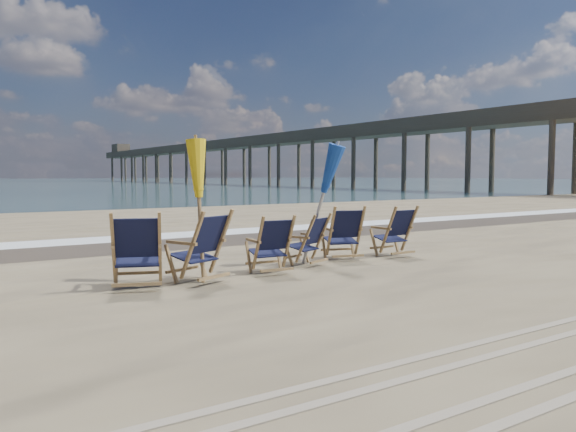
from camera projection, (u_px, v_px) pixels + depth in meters
name	position (u px, v px, depth m)	size (l,w,h in m)	color
surf_foam	(158.00, 236.00, 14.42)	(200.00, 1.40, 0.01)	silver
wet_sand_strip	(181.00, 242.00, 13.17)	(200.00, 2.60, 0.00)	#42362A
beach_chair_0	(160.00, 250.00, 7.69)	(0.70, 0.79, 1.10)	black
beach_chair_1	(221.00, 244.00, 8.39)	(0.69, 0.78, 1.08)	black
beach_chair_2	(289.00, 244.00, 8.96)	(0.61, 0.69, 0.96)	black
beach_chair_3	(321.00, 238.00, 9.92)	(0.58, 0.66, 0.91)	black
beach_chair_4	(360.00, 233.00, 10.38)	(0.65, 0.74, 1.02)	black
beach_chair_5	(410.00, 231.00, 10.89)	(0.64, 0.72, 1.00)	black
umbrella_yellow	(200.00, 176.00, 8.20)	(0.30, 0.30, 2.08)	#9A7545
umbrella_blue	(319.00, 171.00, 9.81)	(0.30, 0.30, 2.16)	#A5A5AD
fishing_pier	(241.00, 155.00, 89.65)	(4.40, 140.00, 9.30)	#4B4337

